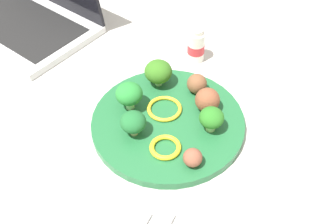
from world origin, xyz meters
TOP-DOWN VIEW (x-y plane):
  - ground_plane at (0.00, 0.00)m, footprint 4.00×4.00m
  - plate at (0.00, 0.00)m, footprint 0.28×0.28m
  - broccoli_floret_center at (0.01, 0.08)m, footprint 0.05×0.05m
  - broccoli_floret_near_rim at (0.09, 0.05)m, footprint 0.05×0.05m
  - broccoli_floret_front_right at (0.00, -0.08)m, footprint 0.04×0.04m
  - broccoli_floret_back_right at (-0.05, 0.05)m, footprint 0.05×0.05m
  - meatball_center at (0.05, -0.06)m, footprint 0.05×0.05m
  - meatball_back_right at (0.09, -0.03)m, footprint 0.04×0.04m
  - meatball_front_left at (-0.08, -0.07)m, footprint 0.03×0.03m
  - pepper_ring_mid_left at (-0.07, -0.02)m, footprint 0.08×0.08m
  - pepper_ring_back_right at (0.02, 0.01)m, footprint 0.08×0.08m
  - yogurt_bottle at (0.20, 0.00)m, footprint 0.04×0.04m
  - laptop at (0.22, 0.40)m, footprint 0.32×0.38m

SIDE VIEW (x-z plane):
  - ground_plane at x=0.00m, z-range 0.00..0.00m
  - plate at x=0.00m, z-range 0.00..0.02m
  - pepper_ring_back_right at x=0.02m, z-range 0.02..0.02m
  - pepper_ring_mid_left at x=-0.07m, z-range 0.02..0.02m
  - meatball_front_left at x=-0.08m, z-range 0.02..0.05m
  - yogurt_bottle at x=0.20m, z-range 0.00..0.07m
  - meatball_back_right at x=0.09m, z-range 0.02..0.05m
  - meatball_center at x=0.05m, z-range 0.02..0.06m
  - laptop at x=0.22m, z-range -0.07..0.15m
  - broccoli_floret_back_right at x=-0.05m, z-range 0.02..0.07m
  - broccoli_floret_front_right at x=0.00m, z-range 0.02..0.07m
  - broccoli_floret_near_rim at x=0.09m, z-range 0.02..0.07m
  - broccoli_floret_center at x=0.01m, z-range 0.02..0.08m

